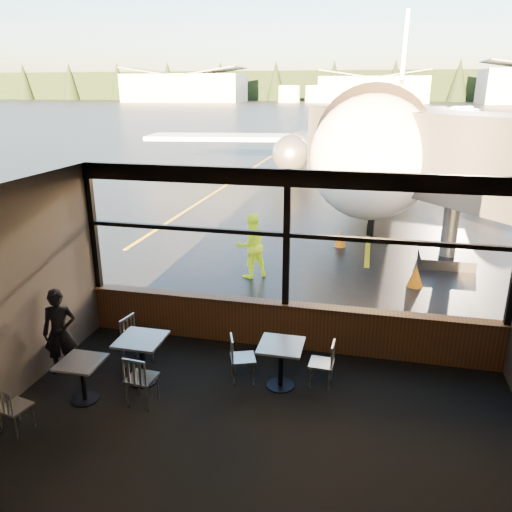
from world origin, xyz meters
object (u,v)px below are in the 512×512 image
(cafe_table_near, at_px, (281,366))
(chair_mid_s, at_px, (142,379))
(chair_near_e, at_px, (321,364))
(chair_left_s, at_px, (15,407))
(cafe_table_left, at_px, (83,381))
(ground_crew, at_px, (251,245))
(cone_nose, at_px, (340,238))
(passenger, at_px, (60,332))
(cone_extra, at_px, (416,276))
(jet_bridge, at_px, (452,185))
(chair_mid_w, at_px, (138,342))
(chair_near_w, at_px, (243,359))
(cone_wing, at_px, (245,173))
(cafe_table_mid, at_px, (143,360))
(airliner, at_px, (396,79))

(cafe_table_near, xyz_separation_m, chair_mid_s, (-2.08, -0.98, 0.05))
(chair_near_e, height_order, chair_left_s, chair_near_e)
(chair_left_s, bearing_deg, cafe_table_left, 70.74)
(ground_crew, bearing_deg, cafe_table_left, 40.79)
(cafe_table_left, bearing_deg, cone_nose, 69.73)
(chair_mid_s, distance_m, passenger, 1.91)
(cone_extra, bearing_deg, jet_bridge, 62.01)
(chair_mid_s, distance_m, chair_mid_w, 1.22)
(chair_mid_w, xyz_separation_m, chair_left_s, (-0.93, -2.13, -0.07))
(cafe_table_left, distance_m, passenger, 1.17)
(cafe_table_near, xyz_separation_m, ground_crew, (-1.73, 5.05, 0.47))
(chair_near_w, bearing_deg, chair_left_s, -75.60)
(chair_near_w, height_order, cone_extra, chair_near_w)
(chair_near_e, distance_m, ground_crew, 5.44)
(chair_near_e, relative_size, cone_wing, 1.56)
(chair_near_e, bearing_deg, cafe_table_mid, 103.33)
(chair_near_e, bearing_deg, airliner, -1.39)
(cone_extra, bearing_deg, cone_nose, 124.68)
(chair_left_s, bearing_deg, jet_bridge, 63.71)
(jet_bridge, relative_size, cafe_table_left, 14.98)
(cafe_table_mid, distance_m, cone_wing, 21.16)
(cafe_table_near, distance_m, chair_left_s, 4.13)
(chair_mid_w, xyz_separation_m, cone_extra, (5.23, 5.18, -0.19))
(jet_bridge, height_order, chair_mid_s, jet_bridge)
(cafe_table_mid, relative_size, cone_extra, 1.48)
(chair_mid_s, bearing_deg, jet_bridge, 59.31)
(chair_near_e, bearing_deg, passenger, 100.16)
(chair_left_s, bearing_deg, ground_crew, 87.10)
(chair_mid_s, relative_size, cone_wing, 1.70)
(chair_mid_w, xyz_separation_m, ground_crew, (0.94, 4.95, 0.40))
(cafe_table_left, relative_size, cone_nose, 1.34)
(chair_mid_s, xyz_separation_m, chair_mid_w, (-0.58, 1.07, 0.02))
(chair_mid_s, xyz_separation_m, cone_extra, (4.65, 6.25, -0.17))
(cafe_table_left, bearing_deg, chair_mid_s, 8.50)
(jet_bridge, distance_m, passenger, 10.46)
(airliner, height_order, ground_crew, airliner)
(chair_left_s, bearing_deg, cone_wing, 107.45)
(cafe_table_mid, bearing_deg, cone_wing, 99.36)
(chair_near_e, height_order, ground_crew, ground_crew)
(cafe_table_left, bearing_deg, cone_extra, 48.74)
(cafe_table_mid, relative_size, cafe_table_left, 1.15)
(cafe_table_near, xyz_separation_m, cone_wing, (-5.79, 20.49, -0.13))
(chair_left_s, distance_m, cone_extra, 9.56)
(chair_near_e, distance_m, chair_near_w, 1.35)
(cafe_table_near, bearing_deg, chair_near_w, 177.71)
(chair_mid_w, height_order, ground_crew, ground_crew)
(cafe_table_left, height_order, passenger, passenger)
(airliner, bearing_deg, ground_crew, -99.43)
(chair_mid_w, relative_size, passenger, 0.60)
(cafe_table_mid, distance_m, cone_extra, 7.50)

